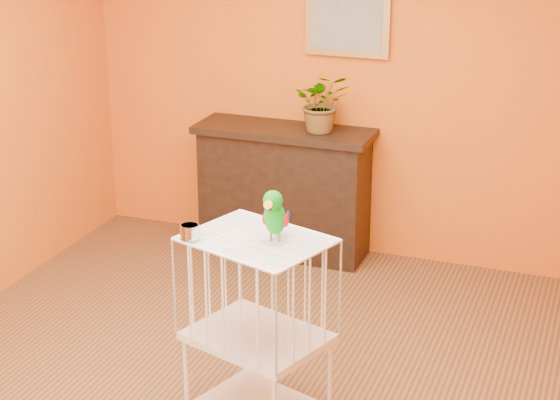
% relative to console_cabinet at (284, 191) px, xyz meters
% --- Properties ---
extents(ground, '(4.50, 4.50, 0.00)m').
position_rel_console_cabinet_xyz_m(ground, '(0.41, -2.02, -0.49)').
color(ground, brown).
rests_on(ground, ground).
extents(room_shell, '(4.50, 4.50, 4.50)m').
position_rel_console_cabinet_xyz_m(room_shell, '(0.41, -2.02, 1.09)').
color(room_shell, '#D56114').
rests_on(room_shell, ground).
extents(console_cabinet, '(1.32, 0.47, 0.98)m').
position_rel_console_cabinet_xyz_m(console_cabinet, '(0.00, 0.00, 0.00)').
color(console_cabinet, black).
rests_on(console_cabinet, ground).
extents(potted_plant, '(0.52, 0.54, 0.34)m').
position_rel_console_cabinet_xyz_m(potted_plant, '(0.29, 0.05, 0.66)').
color(potted_plant, '#26722D').
rests_on(potted_plant, console_cabinet).
extents(framed_picture, '(0.62, 0.04, 0.50)m').
position_rel_console_cabinet_xyz_m(framed_picture, '(0.41, 0.20, 1.26)').
color(framed_picture, '#AC7D3D').
rests_on(framed_picture, room_shell).
extents(birdcage, '(0.80, 0.70, 1.04)m').
position_rel_console_cabinet_xyz_m(birdcage, '(0.67, -2.18, 0.05)').
color(birdcage, silver).
rests_on(birdcage, ground).
extents(feed_cup, '(0.10, 0.10, 0.07)m').
position_rel_console_cabinet_xyz_m(feed_cup, '(0.36, -2.30, 0.59)').
color(feed_cup, silver).
rests_on(feed_cup, birdcage).
extents(parrot, '(0.13, 0.25, 0.28)m').
position_rel_console_cabinet_xyz_m(parrot, '(0.76, -2.18, 0.69)').
color(parrot, '#59544C').
rests_on(parrot, birdcage).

